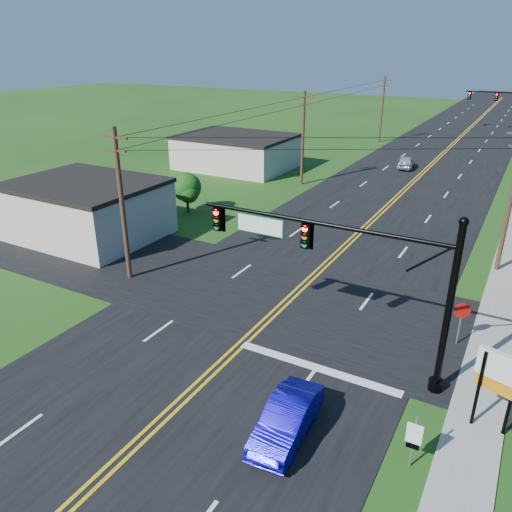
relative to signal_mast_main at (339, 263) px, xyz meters
The scene contains 17 objects.
ground 10.27m from the signal_mast_main, 118.47° to the right, with size 260.00×260.00×0.00m, color #184513.
road_main 42.49m from the signal_mast_main, 95.90° to the left, with size 16.00×220.00×0.04m, color black.
road_cross 7.56m from the signal_mast_main, 137.32° to the left, with size 70.00×10.00×0.04m, color black.
signal_mast_main is the anchor object (origin of this frame).
signal_mast_far 72.00m from the signal_mast_main, 89.92° to the left, with size 10.98×0.60×7.48m.
cream_bldg_near 22.33m from the signal_mast_main, 164.29° to the left, with size 10.20×8.20×4.10m.
cream_bldg_far 38.12m from the signal_mast_main, 127.88° to the left, with size 12.20×9.20×3.70m.
utility_pole_left_a 13.98m from the signal_mast_main, behind, with size 1.80×0.28×9.00m.
utility_pole_left_b 30.34m from the signal_mast_main, 117.14° to the left, with size 1.80×0.28×9.00m.
utility_pole_left_c 55.74m from the signal_mast_main, 104.37° to the left, with size 1.80×0.28×9.00m.
utility_pole_right_a 15.03m from the signal_mast_main, 68.69° to the left, with size 1.80×0.28×9.00m.
tree_left 23.22m from the signal_mast_main, 142.64° to the left, with size 2.40×2.40×3.37m.
blue_car 6.65m from the signal_mast_main, 87.13° to the right, with size 1.46×4.18×1.38m, color #0F08B1.
distant_car 39.77m from the signal_mast_main, 99.23° to the left, with size 1.64×4.07×1.39m, color silver.
route_sign 7.33m from the signal_mast_main, 45.31° to the right, with size 0.52×0.08×2.10m.
stop_sign 6.89m from the signal_mast_main, 40.48° to the left, with size 0.74×0.36×2.23m.
pylon_sign 7.12m from the signal_mast_main, 12.23° to the right, with size 1.60×0.70×3.30m.
Camera 1 is at (10.53, -10.08, 13.09)m, focal length 35.00 mm.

